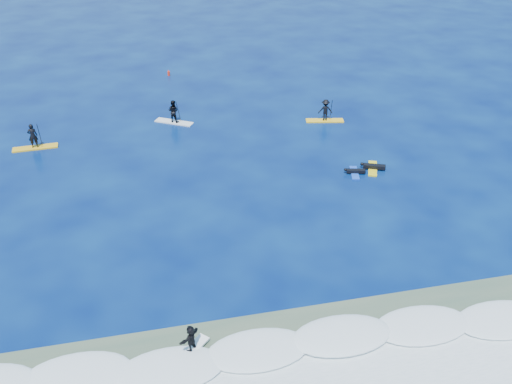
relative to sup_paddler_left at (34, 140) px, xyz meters
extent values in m
plane|color=#030F46|center=(15.18, -14.19, -0.73)|extent=(160.00, 160.00, 0.00)
cube|color=white|center=(15.18, -24.19, -0.73)|extent=(40.00, 6.00, 0.30)
cube|color=gold|center=(0.00, 0.00, -0.68)|extent=(3.39, 1.02, 0.11)
imported|color=black|center=(0.00, 0.00, 0.34)|extent=(0.73, 0.50, 1.93)
cylinder|color=black|center=(0.50, 0.03, 0.27)|extent=(0.09, 0.77, 2.25)
cube|color=black|center=(0.50, 0.03, -0.79)|extent=(0.13, 0.03, 0.34)
cube|color=silver|center=(10.92, 2.56, -0.68)|extent=(3.24, 2.43, 0.11)
imported|color=black|center=(10.92, 2.56, 0.32)|extent=(1.16, 1.09, 1.90)
cylinder|color=black|center=(11.34, 2.30, 0.26)|extent=(0.44, 0.67, 2.21)
cube|color=black|center=(11.34, 2.30, -0.79)|extent=(0.13, 0.03, 0.33)
cube|color=yellow|center=(23.45, 0.13, -0.68)|extent=(3.28, 1.42, 0.11)
imported|color=black|center=(23.45, 0.13, 0.29)|extent=(1.29, 0.90, 1.83)
cylinder|color=black|center=(23.92, 0.03, 0.22)|extent=(0.19, 0.73, 2.13)
cube|color=black|center=(23.92, 0.03, -0.79)|extent=(0.13, 0.03, 0.32)
cube|color=yellow|center=(24.10, -8.82, -0.68)|extent=(1.45, 2.34, 0.11)
cube|color=black|center=(24.20, -8.86, -0.50)|extent=(1.61, 0.99, 0.26)
sphere|color=black|center=(23.38, -8.52, -0.39)|extent=(0.26, 0.26, 0.26)
cube|color=blue|center=(22.58, -9.16, -0.69)|extent=(0.98, 2.00, 0.09)
cube|color=black|center=(22.67, -9.18, -0.53)|extent=(1.38, 0.67, 0.22)
sphere|color=black|center=(21.94, -8.99, -0.44)|extent=(0.22, 0.22, 0.22)
cube|color=white|center=(9.24, -23.52, -0.53)|extent=(1.80, 1.78, 0.10)
imported|color=black|center=(9.24, -23.52, 0.19)|extent=(1.16, 1.15, 1.33)
cylinder|color=red|center=(11.53, 14.61, -0.52)|extent=(0.26, 0.26, 0.42)
cone|color=red|center=(11.53, 14.61, -0.21)|extent=(0.19, 0.19, 0.21)
camera|label=1|loc=(8.07, -42.26, 18.80)|focal=40.00mm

